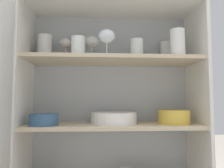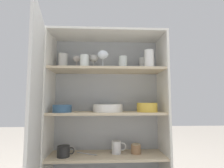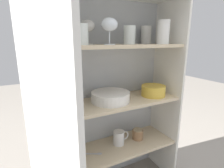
{
  "view_description": "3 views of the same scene",
  "coord_description": "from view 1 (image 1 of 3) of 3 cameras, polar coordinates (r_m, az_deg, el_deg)",
  "views": [
    {
      "loc": [
        -0.08,
        -1.06,
        0.8
      ],
      "look_at": [
        -0.0,
        0.15,
        0.89
      ],
      "focal_mm": 35.0,
      "sensor_mm": 36.0,
      "label": 1
    },
    {
      "loc": [
        -0.03,
        -1.33,
        0.76
      ],
      "look_at": [
        0.04,
        0.16,
        0.91
      ],
      "focal_mm": 28.0,
      "sensor_mm": 36.0,
      "label": 2
    },
    {
      "loc": [
        -0.48,
        -0.81,
        1.06
      ],
      "look_at": [
        0.04,
        0.19,
        0.77
      ],
      "focal_mm": 28.0,
      "sensor_mm": 36.0,
      "label": 3
    }
  ],
  "objects": [
    {
      "name": "cupboard_side_left",
      "position": [
        1.27,
        -22.15,
        -10.28
      ],
      "size": [
        0.02,
        0.32,
        1.32
      ],
      "primitive_type": "cube",
      "color": "white",
      "rests_on": "ground_plane"
    },
    {
      "name": "cupboard_side_right",
      "position": [
        1.33,
        21.52,
        -10.03
      ],
      "size": [
        0.02,
        0.32,
        1.32
      ],
      "primitive_type": "cube",
      "color": "white",
      "rests_on": "ground_plane"
    },
    {
      "name": "plate_stack_white",
      "position": [
        1.21,
        0.5,
        -8.89
      ],
      "size": [
        0.25,
        0.25,
        0.06
      ],
      "color": "white",
      "rests_on": "shelf_board_middle"
    },
    {
      "name": "tumbler_glass_0",
      "position": [
        1.19,
        -8.85,
        9.61
      ],
      "size": [
        0.07,
        0.07,
        0.11
      ],
      "color": "white",
      "rests_on": "shelf_board_upper"
    },
    {
      "name": "shelf_board_middle",
      "position": [
        1.21,
        0.2,
        -10.87
      ],
      "size": [
        0.94,
        0.28,
        0.02
      ],
      "primitive_type": "cube",
      "color": "beige"
    },
    {
      "name": "tumbler_glass_2",
      "position": [
        1.39,
        14.01,
        8.06
      ],
      "size": [
        0.07,
        0.07,
        0.12
      ],
      "color": "white",
      "rests_on": "shelf_board_upper"
    },
    {
      "name": "cupboard_back_panel",
      "position": [
        1.36,
        -0.22,
        -10.21
      ],
      "size": [
        0.97,
        0.02,
        1.32
      ],
      "primitive_type": "cube",
      "color": "#B2B7BC",
      "rests_on": "ground_plane"
    },
    {
      "name": "tumbler_glass_3",
      "position": [
        1.33,
        -17.13,
        9.09
      ],
      "size": [
        0.08,
        0.08,
        0.14
      ],
      "color": "white",
      "rests_on": "shelf_board_upper"
    },
    {
      "name": "tumbler_glass_4",
      "position": [
        1.25,
        6.51,
        9.03
      ],
      "size": [
        0.07,
        0.07,
        0.11
      ],
      "color": "white",
      "rests_on": "shelf_board_upper"
    },
    {
      "name": "shelf_board_upper",
      "position": [
        1.23,
        0.2,
        6.16
      ],
      "size": [
        0.94,
        0.28,
        0.02
      ],
      "primitive_type": "cube",
      "color": "beige"
    },
    {
      "name": "wine_glass_2",
      "position": [
        1.18,
        -1.38,
        12.18
      ],
      "size": [
        0.09,
        0.09,
        0.14
      ],
      "color": "white",
      "rests_on": "shelf_board_upper"
    },
    {
      "name": "wine_glass_0",
      "position": [
        1.29,
        -5.26,
        10.65
      ],
      "size": [
        0.08,
        0.08,
        0.14
      ],
      "color": "white",
      "rests_on": "shelf_board_upper"
    },
    {
      "name": "serving_bowl_small",
      "position": [
        1.19,
        -17.41,
        -8.72
      ],
      "size": [
        0.15,
        0.15,
        0.06
      ],
      "color": "#33567A",
      "rests_on": "shelf_board_middle"
    },
    {
      "name": "wine_glass_1",
      "position": [
        1.34,
        -11.92,
        10.02
      ],
      "size": [
        0.07,
        0.07,
        0.14
      ],
      "color": "silver",
      "rests_on": "shelf_board_upper"
    },
    {
      "name": "tumbler_glass_1",
      "position": [
        1.25,
        16.73,
        10.16
      ],
      "size": [
        0.08,
        0.08,
        0.15
      ],
      "color": "white",
      "rests_on": "shelf_board_upper"
    },
    {
      "name": "cupboard_top_panel",
      "position": [
        1.32,
        0.19,
        19.42
      ],
      "size": [
        0.97,
        0.32,
        0.02
      ],
      "primitive_type": "cube",
      "color": "white",
      "rests_on": "cupboard_side_left"
    },
    {
      "name": "mixing_bowl_large",
      "position": [
        1.25,
        15.87,
        -8.18
      ],
      "size": [
        0.17,
        0.17,
        0.08
      ],
      "color": "gold",
      "rests_on": "shelf_board_middle"
    }
  ]
}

